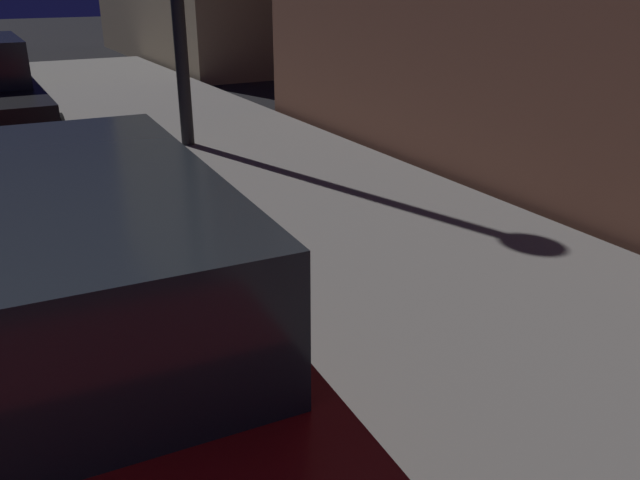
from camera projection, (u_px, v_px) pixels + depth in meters
The scene contains 1 object.
car_red at pixel (14, 349), 2.67m from camera, with size 2.30×4.37×1.43m.
Camera 1 is at (2.84, 0.00, 2.14)m, focal length 36.41 mm.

